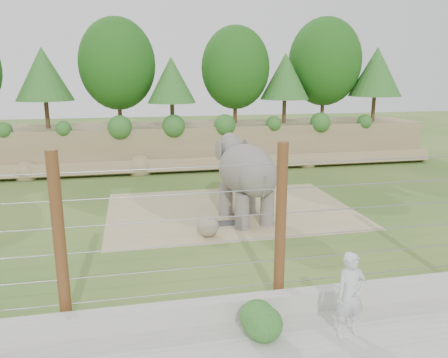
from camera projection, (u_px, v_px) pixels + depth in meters
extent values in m
plane|color=#2E5C20|center=(236.00, 237.00, 15.14)|extent=(90.00, 90.00, 0.00)
cube|color=olive|center=(187.00, 144.00, 27.21)|extent=(30.00, 4.00, 2.50)
cube|color=olive|center=(193.00, 166.00, 25.23)|extent=(30.00, 1.37, 1.07)
cylinder|color=#3F2B19|center=(47.00, 114.00, 24.64)|extent=(0.24, 0.24, 1.58)
sphere|color=#154812|center=(43.00, 76.00, 24.14)|extent=(3.60, 3.60, 3.60)
cylinder|color=#3F2B19|center=(120.00, 109.00, 25.88)|extent=(0.24, 0.24, 1.92)
sphere|color=#154812|center=(117.00, 64.00, 25.27)|extent=(4.40, 4.40, 4.40)
cylinder|color=#3F2B19|center=(172.00, 115.00, 25.41)|extent=(0.24, 0.24, 1.40)
sphere|color=#154812|center=(171.00, 81.00, 24.96)|extent=(3.20, 3.20, 3.20)
cylinder|color=#3F2B19|center=(235.00, 109.00, 27.12)|extent=(0.24, 0.24, 1.82)
sphere|color=#154812|center=(235.00, 68.00, 26.54)|extent=(4.16, 4.16, 4.16)
cylinder|color=#3F2B19|center=(284.00, 111.00, 27.19)|extent=(0.24, 0.24, 1.50)
sphere|color=#154812|center=(285.00, 78.00, 26.71)|extent=(3.44, 3.44, 3.44)
cylinder|color=#3F2B19|center=(322.00, 105.00, 28.68)|extent=(0.24, 0.24, 2.03)
sphere|color=#154812|center=(325.00, 62.00, 28.04)|extent=(4.64, 4.64, 4.64)
cylinder|color=#3F2B19|center=(373.00, 109.00, 28.19)|extent=(0.24, 0.24, 1.64)
sphere|color=#154812|center=(376.00, 73.00, 27.67)|extent=(3.76, 3.76, 3.76)
cube|color=tan|center=(231.00, 210.00, 18.09)|extent=(10.00, 7.00, 0.02)
cube|color=#262628|center=(226.00, 223.00, 16.44)|extent=(1.00, 0.60, 0.03)
sphere|color=gray|center=(208.00, 226.00, 15.06)|extent=(0.75, 0.75, 0.75)
cube|color=#A4A299|center=(285.00, 302.00, 10.32)|extent=(26.00, 0.35, 0.50)
cylinder|color=#523117|center=(60.00, 241.00, 9.38)|extent=(0.26, 0.26, 4.00)
cylinder|color=#523117|center=(281.00, 225.00, 10.39)|extent=(0.26, 0.26, 4.00)
cylinder|color=gray|center=(279.00, 283.00, 10.74)|extent=(20.00, 0.02, 0.02)
cylinder|color=gray|center=(279.00, 260.00, 10.60)|extent=(20.00, 0.02, 0.02)
cylinder|color=gray|center=(280.00, 237.00, 10.46)|extent=(20.00, 0.02, 0.02)
cylinder|color=gray|center=(281.00, 213.00, 10.32)|extent=(20.00, 0.02, 0.02)
cylinder|color=gray|center=(282.00, 189.00, 10.18)|extent=(20.00, 0.02, 0.02)
cylinder|color=gray|center=(283.00, 163.00, 10.04)|extent=(20.00, 0.02, 0.02)
sphere|color=#295E24|center=(254.00, 319.00, 9.33)|extent=(0.78, 0.78, 0.78)
imported|color=#A9AFB3|center=(351.00, 295.00, 9.22)|extent=(0.72, 0.50, 1.89)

